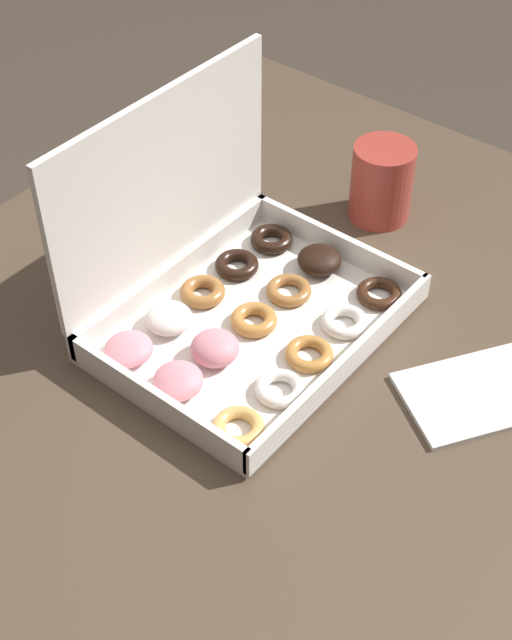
# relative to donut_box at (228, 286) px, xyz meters

# --- Properties ---
(dining_table) EXTENTS (1.04, 0.81, 0.75)m
(dining_table) POSITION_rel_donut_box_xyz_m (-0.02, -0.03, -0.16)
(dining_table) COLOR #4C3D2D
(dining_table) RESTS_ON ground_plane
(donut_box) EXTENTS (0.33, 0.25, 0.25)m
(donut_box) POSITION_rel_donut_box_xyz_m (0.00, 0.00, 0.00)
(donut_box) COLOR silver
(donut_box) RESTS_ON dining_table
(coffee_mug) EXTENTS (0.08, 0.08, 0.10)m
(coffee_mug) POSITION_rel_donut_box_xyz_m (0.27, -0.03, 0.00)
(coffee_mug) COLOR #A3382D
(coffee_mug) RESTS_ON dining_table
(paper_napkin) EXTENTS (0.20, 0.18, 0.01)m
(paper_napkin) POSITION_rel_donut_box_xyz_m (0.08, -0.28, -0.05)
(paper_napkin) COLOR white
(paper_napkin) RESTS_ON dining_table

